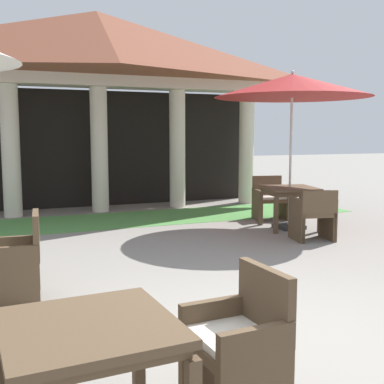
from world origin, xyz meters
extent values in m
plane|color=gray|center=(0.00, 0.00, 0.00)|extent=(60.00, 60.00, 0.00)
cylinder|color=beige|center=(-1.82, 7.25, 1.35)|extent=(0.37, 0.37, 2.70)
cylinder|color=beige|center=(0.00, 7.25, 1.35)|extent=(0.37, 0.37, 2.70)
cylinder|color=beige|center=(1.82, 7.25, 1.35)|extent=(0.37, 0.37, 2.70)
cylinder|color=beige|center=(3.63, 7.25, 1.35)|extent=(0.37, 0.37, 2.70)
cube|color=beige|center=(0.00, 7.25, 2.82)|extent=(8.07, 0.70, 0.24)
pyramid|color=brown|center=(0.00, 7.25, 3.61)|extent=(8.47, 2.88, 1.34)
cube|color=black|center=(0.00, 8.15, 1.35)|extent=(7.87, 0.16, 2.70)
cube|color=#519347|center=(0.00, 6.02, 0.00)|extent=(10.27, 1.84, 0.01)
cube|color=brown|center=(-1.72, -0.89, 0.69)|extent=(0.94, 0.94, 0.05)
cube|color=brown|center=(-1.72, -0.89, 0.64)|extent=(0.87, 0.87, 0.05)
cube|color=brown|center=(-2.15, -0.51, 0.31)|extent=(0.07, 0.07, 0.62)
cube|color=brown|center=(-1.33, -0.46, 0.31)|extent=(0.07, 0.07, 0.62)
cube|color=brown|center=(-0.84, -0.84, 0.42)|extent=(0.52, 0.57, 0.07)
cube|color=silver|center=(-0.84, -0.84, 0.48)|extent=(0.48, 0.53, 0.05)
cube|color=brown|center=(-0.61, -0.83, 0.67)|extent=(0.09, 0.55, 0.43)
cube|color=brown|center=(-0.82, -1.10, 0.32)|extent=(0.49, 0.09, 0.63)
cube|color=brown|center=(-0.85, -0.59, 0.32)|extent=(0.49, 0.09, 0.63)
cube|color=brown|center=(-1.07, -0.61, 0.19)|extent=(0.06, 0.06, 0.39)
cube|color=brown|center=(-0.63, -0.59, 0.19)|extent=(0.06, 0.06, 0.39)
cube|color=brown|center=(-2.03, 1.85, 0.39)|extent=(0.61, 0.60, 0.07)
cube|color=silver|center=(-2.03, 1.85, 0.45)|extent=(0.56, 0.55, 0.05)
cube|color=brown|center=(-1.77, 1.83, 0.66)|extent=(0.11, 0.55, 0.48)
cube|color=brown|center=(-2.05, 1.59, 0.31)|extent=(0.57, 0.11, 0.61)
cube|color=brown|center=(-2.01, 2.10, 0.31)|extent=(0.57, 0.11, 0.61)
cube|color=brown|center=(-1.80, 1.58, 0.18)|extent=(0.06, 0.06, 0.36)
cube|color=brown|center=(-1.76, 2.07, 0.18)|extent=(0.06, 0.06, 0.36)
cube|color=brown|center=(2.77, 4.01, 0.73)|extent=(1.04, 1.04, 0.05)
cube|color=brown|center=(2.77, 4.01, 0.66)|extent=(0.95, 0.95, 0.08)
cube|color=brown|center=(2.29, 3.70, 0.31)|extent=(0.08, 0.08, 0.62)
cube|color=brown|center=(3.09, 3.54, 0.31)|extent=(0.08, 0.08, 0.62)
cube|color=brown|center=(2.45, 4.49, 0.31)|extent=(0.08, 0.08, 0.62)
cube|color=brown|center=(3.24, 4.33, 0.31)|extent=(0.08, 0.08, 0.62)
cube|color=#2D2D2D|center=(2.77, 4.01, 0.03)|extent=(0.45, 0.45, 0.07)
cylinder|color=beige|center=(2.77, 4.01, 1.25)|extent=(0.04, 0.04, 2.50)
cone|color=maroon|center=(2.77, 4.01, 2.54)|extent=(2.75, 2.75, 0.41)
sphere|color=beige|center=(2.77, 4.01, 2.78)|extent=(0.06, 0.06, 0.06)
cube|color=brown|center=(2.96, 4.96, 0.39)|extent=(0.70, 0.63, 0.07)
cube|color=silver|center=(2.96, 4.96, 0.45)|extent=(0.64, 0.58, 0.05)
cube|color=brown|center=(3.00, 5.20, 0.64)|extent=(0.61, 0.18, 0.43)
cube|color=brown|center=(3.24, 4.91, 0.30)|extent=(0.16, 0.52, 0.60)
cube|color=brown|center=(2.68, 5.02, 0.30)|extent=(0.16, 0.52, 0.60)
cube|color=brown|center=(3.18, 4.68, 0.18)|extent=(0.07, 0.07, 0.36)
cube|color=brown|center=(2.64, 4.79, 0.18)|extent=(0.07, 0.07, 0.36)
cube|color=brown|center=(3.27, 5.14, 0.18)|extent=(0.07, 0.07, 0.36)
cube|color=brown|center=(2.73, 5.25, 0.18)|extent=(0.07, 0.07, 0.36)
cube|color=brown|center=(2.58, 3.06, 0.43)|extent=(0.68, 0.64, 0.07)
cube|color=silver|center=(2.58, 3.06, 0.49)|extent=(0.62, 0.59, 0.05)
cube|color=brown|center=(2.53, 2.82, 0.65)|extent=(0.58, 0.17, 0.36)
cube|color=brown|center=(2.31, 3.12, 0.34)|extent=(0.16, 0.54, 0.69)
cube|color=brown|center=(2.84, 3.01, 0.34)|extent=(0.16, 0.54, 0.69)
cube|color=brown|center=(2.37, 3.35, 0.20)|extent=(0.07, 0.07, 0.40)
cube|color=brown|center=(2.88, 3.25, 0.20)|extent=(0.07, 0.07, 0.40)
cube|color=brown|center=(2.27, 2.88, 0.20)|extent=(0.07, 0.07, 0.40)
cube|color=brown|center=(2.79, 2.77, 0.20)|extent=(0.07, 0.07, 0.40)
camera|label=1|loc=(-2.14, -3.37, 1.71)|focal=45.56mm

